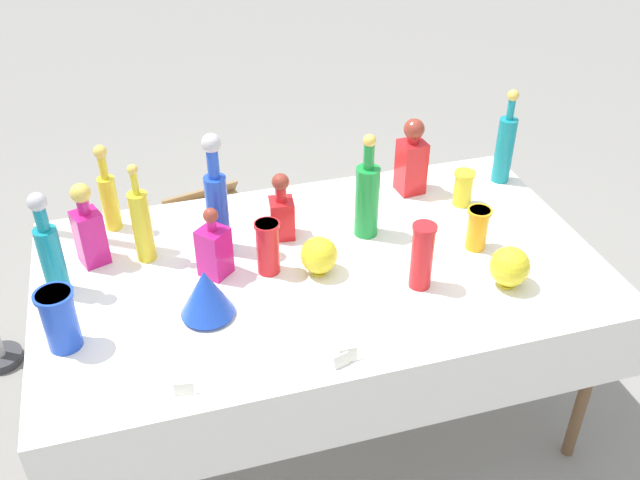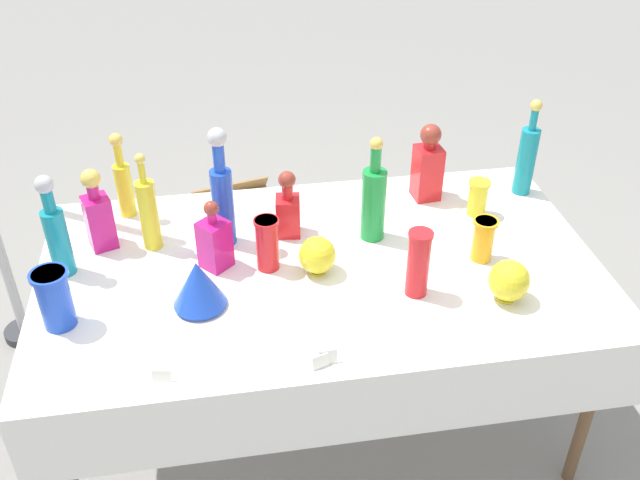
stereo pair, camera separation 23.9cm
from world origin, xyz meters
name	(u,v)px [view 2 (the right image)]	position (x,y,z in m)	size (l,w,h in m)	color
ground_plane	(320,414)	(0.00, 0.00, 0.00)	(40.00, 40.00, 0.00)	gray
display_table	(321,281)	(0.00, -0.03, 0.71)	(1.91, 1.10, 0.76)	white
tall_bottle_0	(123,182)	(-0.67, 0.43, 0.90)	(0.06, 0.06, 0.34)	yellow
tall_bottle_1	(148,212)	(-0.57, 0.20, 0.90)	(0.07, 0.07, 0.37)	yellow
tall_bottle_2	(56,232)	(-0.86, 0.09, 0.92)	(0.07, 0.07, 0.37)	teal
tall_bottle_3	(527,157)	(0.87, 0.35, 0.92)	(0.07, 0.07, 0.39)	teal
tall_bottle_4	(374,200)	(0.21, 0.13, 0.92)	(0.09, 0.09, 0.40)	#198C38
tall_bottle_5	(222,195)	(-0.31, 0.19, 0.96)	(0.08, 0.08, 0.45)	blue
square_decanter_0	(428,165)	(0.48, 0.37, 0.90)	(0.11, 0.11, 0.31)	red
square_decanter_1	(98,214)	(-0.74, 0.23, 0.89)	(0.11, 0.11, 0.31)	#C61972
square_decanter_2	(214,241)	(-0.35, 0.05, 0.86)	(0.13, 0.13, 0.26)	#C61972
square_decanter_3	(288,208)	(-0.08, 0.20, 0.87)	(0.10, 0.10, 0.26)	red
slender_vase_0	(478,196)	(0.64, 0.22, 0.84)	(0.08, 0.08, 0.14)	yellow
slender_vase_1	(54,297)	(-0.84, -0.18, 0.87)	(0.12, 0.12, 0.20)	blue
slender_vase_2	(484,238)	(0.56, -0.06, 0.85)	(0.09, 0.09, 0.16)	orange
slender_vase_3	(418,262)	(0.28, -0.20, 0.88)	(0.08, 0.08, 0.24)	red
slender_vase_4	(267,242)	(-0.18, 0.01, 0.86)	(0.09, 0.09, 0.19)	red
fluted_vase_0	(198,284)	(-0.41, -0.16, 0.85)	(0.17, 0.17, 0.17)	blue
round_bowl_0	(317,255)	(-0.02, -0.04, 0.83)	(0.13, 0.13, 0.13)	yellow
round_bowl_1	(509,281)	(0.56, -0.28, 0.83)	(0.13, 0.13, 0.14)	yellow
price_tag_left	(328,357)	(-0.05, -0.48, 0.78)	(0.05, 0.01, 0.05)	white
price_tag_center	(320,362)	(-0.08, -0.49, 0.78)	(0.05, 0.01, 0.04)	white
price_tag_right	(162,376)	(-0.53, -0.47, 0.78)	(0.06, 0.01, 0.04)	white
cardboard_box_behind_left	(233,227)	(-0.27, 1.22, 0.14)	(0.52, 0.41, 0.37)	tan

